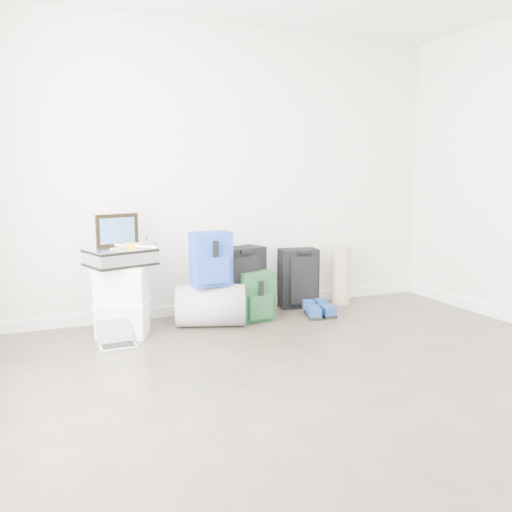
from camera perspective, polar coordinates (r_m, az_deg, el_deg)
name	(u,v)px	position (r m, az deg, el deg)	size (l,w,h in m)	color
ground	(374,412)	(3.27, 12.27, -15.73)	(5.00, 5.00, 0.00)	#362F27
room_envelope	(382,100)	(3.02, 13.16, 15.67)	(4.52, 5.02, 2.71)	silver
boxes_stack	(122,301)	(4.63, -13.93, -4.60)	(0.51, 0.47, 0.59)	white
briefcase	(120,257)	(4.56, -14.09, -0.12)	(0.50, 0.37, 0.15)	#B2B2B7
painting	(117,230)	(4.63, -14.39, 2.62)	(0.36, 0.12, 0.28)	black
drone	(130,245)	(4.54, -13.10, 1.09)	(0.38, 0.38, 0.05)	gold
duffel_bag	(211,305)	(4.82, -4.79, -5.19)	(0.37, 0.37, 0.60)	#979BA0
blue_backpack	(211,260)	(4.71, -4.73, -0.41)	(0.35, 0.27, 0.47)	#1B41B4
large_suitcase	(241,283)	(5.05, -1.55, -2.84)	(0.48, 0.39, 0.66)	black
green_backpack	(256,297)	(4.97, -0.01, -4.36)	(0.34, 0.27, 0.45)	#133517
carry_on	(299,278)	(5.47, 4.51, -2.33)	(0.41, 0.30, 0.59)	black
shoes	(319,311)	(5.20, 6.68, -5.74)	(0.32, 0.33, 0.10)	black
rolled_rug	(341,275)	(5.67, 8.95, -2.01)	(0.19, 0.19, 0.59)	gray
laptop	(117,340)	(4.44, -14.43, -8.52)	(0.29, 0.21, 0.20)	silver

